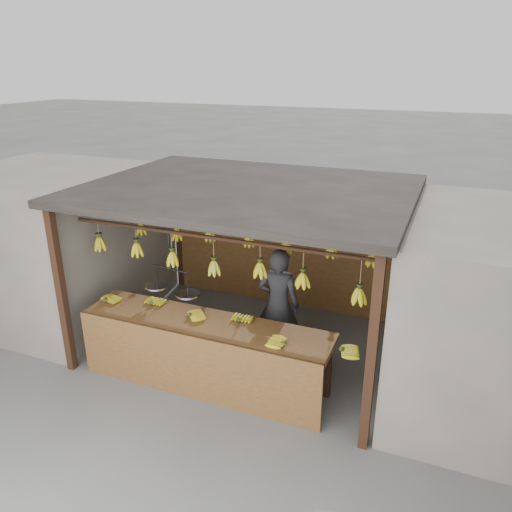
% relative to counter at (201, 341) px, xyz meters
% --- Properties ---
extents(ground, '(80.00, 80.00, 0.00)m').
position_rel_counter_xyz_m(ground, '(0.12, 1.23, -0.70)').
color(ground, '#5B5B57').
extents(stall, '(4.30, 3.30, 2.40)m').
position_rel_counter_xyz_m(stall, '(0.12, 1.55, 1.27)').
color(stall, black).
rests_on(stall, ground).
extents(neighbor_left, '(3.00, 3.00, 2.30)m').
position_rel_counter_xyz_m(neighbor_left, '(-3.48, 1.23, 0.45)').
color(neighbor_left, slate).
rests_on(neighbor_left, ground).
extents(counter, '(3.52, 0.74, 0.96)m').
position_rel_counter_xyz_m(counter, '(0.00, 0.00, 0.00)').
color(counter, brown).
rests_on(counter, ground).
extents(hanging_bananas, '(3.65, 2.25, 0.39)m').
position_rel_counter_xyz_m(hanging_bananas, '(0.11, 1.24, 0.92)').
color(hanging_bananas, gold).
rests_on(hanging_bananas, ground).
extents(balance_scale, '(0.79, 0.36, 0.81)m').
position_rel_counter_xyz_m(balance_scale, '(-0.52, 0.23, 0.55)').
color(balance_scale, black).
rests_on(balance_scale, ground).
extents(vendor, '(0.62, 0.44, 1.64)m').
position_rel_counter_xyz_m(vendor, '(0.63, 1.08, 0.12)').
color(vendor, '#262628').
rests_on(vendor, ground).
extents(bag_bundles, '(0.08, 0.26, 1.21)m').
position_rel_counter_xyz_m(bag_bundles, '(2.06, 2.58, 0.30)').
color(bag_bundles, '#1426BF').
rests_on(bag_bundles, ground).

